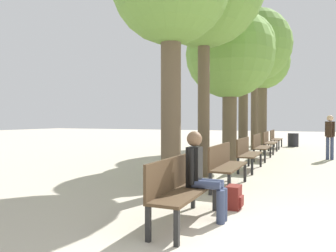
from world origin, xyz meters
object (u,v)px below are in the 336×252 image
object	(u,v)px
backpack	(234,197)
tree_row_2	(230,55)
bench_row_3	(260,145)
tree_row_5	(262,64)
person_seated	(202,172)
bench_row_2	(247,151)
pedestrian_near	(330,134)
bench_row_1	(225,162)
bench_row_5	(275,138)
tree_row_3	(243,47)
bench_row_4	(268,141)
bench_row_0	(180,185)
tree_row_4	(254,46)
trash_bin	(293,140)

from	to	relation	value
backpack	tree_row_2	bearing A→B (deg)	103.70
bench_row_3	backpack	bearing A→B (deg)	-85.50
tree_row_5	person_seated	xyz separation A→B (m)	(1.09, -14.72, -3.96)
tree_row_2	bench_row_2	bearing A→B (deg)	-59.70
pedestrian_near	bench_row_1	bearing A→B (deg)	-110.25
tree_row_2	backpack	distance (m)	6.89
bench_row_2	backpack	world-z (taller)	bench_row_2
person_seated	bench_row_5	bearing A→B (deg)	91.04
tree_row_3	bench_row_3	bearing A→B (deg)	-55.84
tree_row_2	backpack	world-z (taller)	tree_row_2
bench_row_4	tree_row_3	distance (m)	4.28
bench_row_0	bench_row_4	xyz separation A→B (m)	(0.00, 10.74, 0.00)
bench_row_4	bench_row_1	bearing A→B (deg)	-90.00
tree_row_3	tree_row_4	size ratio (longest dim) A/B	0.84
bench_row_2	tree_row_2	world-z (taller)	tree_row_2
bench_row_4	bench_row_5	size ratio (longest dim) A/B	1.00
tree_row_4	trash_bin	size ratio (longest dim) A/B	9.50
bench_row_2	backpack	distance (m)	4.35
bench_row_2	tree_row_4	bearing A→B (deg)	97.16
bench_row_2	bench_row_3	world-z (taller)	same
bench_row_0	person_seated	distance (m)	0.40
bench_row_3	bench_row_5	distance (m)	5.37
bench_row_1	trash_bin	bearing A→B (deg)	86.07
bench_row_0	bench_row_1	size ratio (longest dim) A/B	1.00
bench_row_1	bench_row_4	xyz separation A→B (m)	(0.00, 8.05, 0.00)
tree_row_4	backpack	distance (m)	12.24
bench_row_1	person_seated	bearing A→B (deg)	-84.35
backpack	bench_row_3	bearing A→B (deg)	94.50
tree_row_2	backpack	size ratio (longest dim) A/B	13.71
tree_row_5	person_seated	world-z (taller)	tree_row_5
bench_row_2	bench_row_3	size ratio (longest dim) A/B	1.00
tree_row_4	bench_row_5	bearing A→B (deg)	55.46
bench_row_2	person_seated	distance (m)	5.10
trash_bin	bench_row_5	bearing A→B (deg)	-119.97
tree_row_2	tree_row_5	size ratio (longest dim) A/B	0.83
bench_row_4	tree_row_3	xyz separation A→B (m)	(-0.86, -1.42, 3.94)
bench_row_3	backpack	size ratio (longest dim) A/B	4.54
bench_row_2	pedestrian_near	size ratio (longest dim) A/B	1.06
bench_row_3	trash_bin	world-z (taller)	bench_row_3
bench_row_4	tree_row_5	bearing A→B (deg)	101.36
bench_row_5	tree_row_4	world-z (taller)	tree_row_4
bench_row_3	tree_row_5	bearing A→B (deg)	97.02
tree_row_5	tree_row_3	bearing A→B (deg)	-90.00
tree_row_5	person_seated	distance (m)	15.29
trash_bin	pedestrian_near	bearing A→B (deg)	-75.19
bench_row_4	tree_row_5	world-z (taller)	tree_row_5
bench_row_3	bench_row_5	xyz separation A→B (m)	(0.00, 5.37, 0.00)
tree_row_5	backpack	bearing A→B (deg)	-84.24
bench_row_4	pedestrian_near	bearing A→B (deg)	-34.76
backpack	trash_bin	bearing A→B (deg)	88.81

